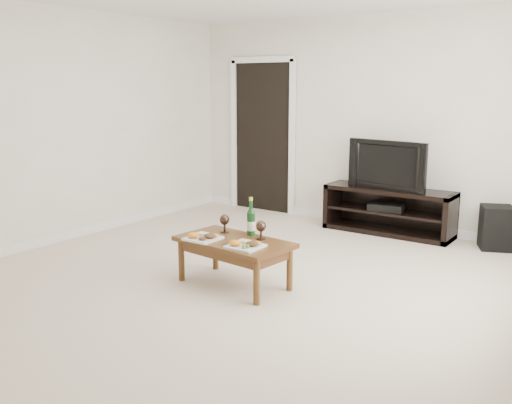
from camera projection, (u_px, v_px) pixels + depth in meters
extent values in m
plane|color=beige|center=(234.00, 284.00, 5.12)|extent=(5.50, 5.50, 0.00)
cube|color=white|center=(367.00, 122.00, 7.08)|extent=(5.00, 0.04, 2.60)
cube|color=black|center=(263.00, 138.00, 7.98)|extent=(0.90, 0.02, 2.05)
cube|color=black|center=(388.00, 211.00, 6.82)|extent=(1.54, 0.45, 0.55)
imported|color=black|center=(391.00, 164.00, 6.71)|extent=(1.01, 0.27, 0.58)
cube|color=black|center=(386.00, 207.00, 6.82)|extent=(0.45, 0.38, 0.08)
cube|color=black|center=(496.00, 228.00, 6.17)|extent=(0.42, 0.42, 0.48)
cube|color=#573A18|center=(234.00, 263.00, 5.05)|extent=(1.08, 0.66, 0.42)
cube|color=white|center=(203.00, 236.00, 5.01)|extent=(0.27, 0.27, 0.07)
cube|color=white|center=(245.00, 243.00, 4.77)|extent=(0.27, 0.27, 0.07)
cylinder|color=#0E3614|center=(251.00, 216.00, 5.13)|extent=(0.07, 0.07, 0.35)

